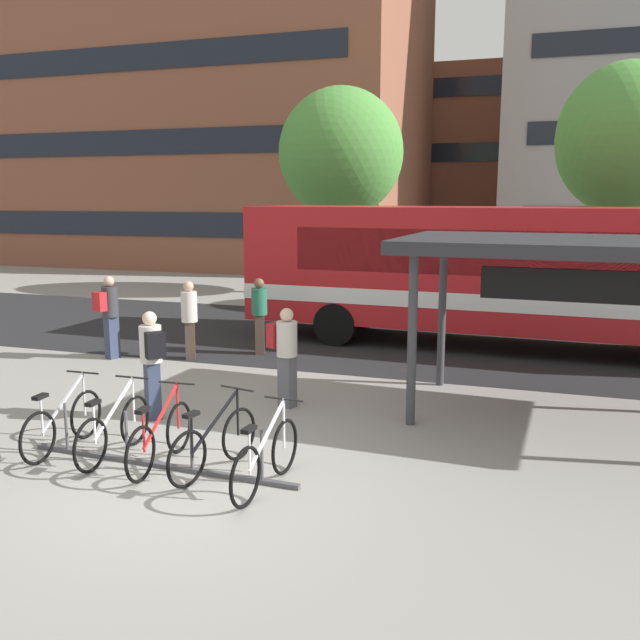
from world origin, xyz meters
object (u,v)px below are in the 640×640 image
object	(u,v)px
parked_bicycle_white_1	(114,430)
commuter_olive_pack_4	(260,310)
parked_bicycle_white_4	(266,459)
parked_bicycle_black_3	(214,444)
parked_bicycle_red_2	(161,438)
street_tree_2	(626,139)
city_bus	(504,271)
street_tree_0	(341,153)
parked_bicycle_silver_0	(63,423)
commuter_black_pack_1	(189,314)
transit_shelter	(616,252)
commuter_black_pack_3	(152,358)
commuter_red_pack_2	(109,311)
commuter_red_pack_0	(285,350)

from	to	relation	value
parked_bicycle_white_1	commuter_olive_pack_4	xyz separation A→B (m)	(-0.59, 6.27, 0.59)
parked_bicycle_white_4	parked_bicycle_black_3	bearing A→B (deg)	76.65
parked_bicycle_red_2	parked_bicycle_white_1	bearing A→B (deg)	82.17
parked_bicycle_red_2	street_tree_2	world-z (taller)	street_tree_2
city_bus	street_tree_0	size ratio (longest dim) A/B	1.70
parked_bicycle_silver_0	city_bus	bearing A→B (deg)	-32.60
parked_bicycle_silver_0	commuter_black_pack_1	size ratio (longest dim) A/B	1.03
parked_bicycle_black_3	street_tree_0	bearing A→B (deg)	23.33
transit_shelter	street_tree_0	bearing A→B (deg)	125.21
commuter_black_pack_3	street_tree_2	xyz separation A→B (m)	(7.64, 12.90, 4.04)
parked_bicycle_black_3	parked_bicycle_white_4	distance (m)	0.85
street_tree_0	parked_bicycle_white_1	bearing A→B (deg)	-84.18
commuter_black_pack_3	street_tree_2	size ratio (longest dim) A/B	0.24
parked_bicycle_white_1	street_tree_0	size ratio (longest dim) A/B	0.24
commuter_red_pack_2	street_tree_2	distance (m)	14.96
parked_bicycle_silver_0	street_tree_0	distance (m)	16.50
commuter_black_pack_1	parked_bicycle_white_4	bearing A→B (deg)	9.36
parked_bicycle_white_4	commuter_black_pack_1	distance (m)	7.03
commuter_black_pack_3	parked_bicycle_white_1	bearing A→B (deg)	145.92
parked_bicycle_silver_0	commuter_black_pack_1	bearing A→B (deg)	9.18
parked_bicycle_black_3	street_tree_0	xyz separation A→B (m)	(-3.12, 15.89, 4.52)
parked_bicycle_white_4	commuter_black_pack_1	xyz separation A→B (m)	(-4.13, 5.66, 0.58)
commuter_red_pack_2	city_bus	bearing A→B (deg)	-45.07
parked_bicycle_black_3	transit_shelter	size ratio (longest dim) A/B	0.26
parked_bicycle_white_1	commuter_red_pack_2	size ratio (longest dim) A/B	0.97
commuter_black_pack_1	parked_bicycle_black_3	bearing A→B (deg)	4.78
parked_bicycle_red_2	parked_bicycle_black_3	bearing A→B (deg)	-90.75
commuter_black_pack_3	commuter_olive_pack_4	size ratio (longest dim) A/B	1.01
parked_bicycle_black_3	parked_bicycle_white_4	world-z (taller)	same
city_bus	commuter_red_pack_2	bearing A→B (deg)	27.84
parked_bicycle_silver_0	parked_bicycle_white_1	bearing A→B (deg)	-92.09
city_bus	commuter_olive_pack_4	xyz separation A→B (m)	(-5.02, -2.40, -0.80)
parked_bicycle_white_1	parked_bicycle_red_2	distance (m)	0.75
parked_bicycle_silver_0	commuter_red_pack_2	distance (m)	5.53
transit_shelter	street_tree_2	size ratio (longest dim) A/B	0.90
commuter_black_pack_3	street_tree_0	bearing A→B (deg)	-42.31
parked_bicycle_white_4	commuter_red_pack_0	bearing A→B (deg)	21.29
commuter_olive_pack_4	street_tree_0	size ratio (longest dim) A/B	0.24
parked_bicycle_red_2	commuter_red_pack_2	distance (m)	6.48
parked_bicycle_silver_0	street_tree_0	size ratio (longest dim) A/B	0.24
parked_bicycle_black_3	commuter_red_pack_2	bearing A→B (deg)	57.65
parked_bicycle_white_4	street_tree_2	size ratio (longest dim) A/B	0.24
parked_bicycle_black_3	street_tree_2	distance (m)	16.29
parked_bicycle_white_4	commuter_red_pack_2	size ratio (longest dim) A/B	0.97
parked_bicycle_red_2	parked_bicycle_white_4	xyz separation A→B (m)	(1.57, -0.23, 0.00)
transit_shelter	street_tree_2	world-z (taller)	street_tree_2
commuter_black_pack_1	street_tree_2	size ratio (longest dim) A/B	0.23
transit_shelter	commuter_olive_pack_4	distance (m)	7.57
parked_bicycle_silver_0	parked_bicycle_white_4	distance (m)	3.15
street_tree_0	parked_bicycle_white_4	bearing A→B (deg)	-76.32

